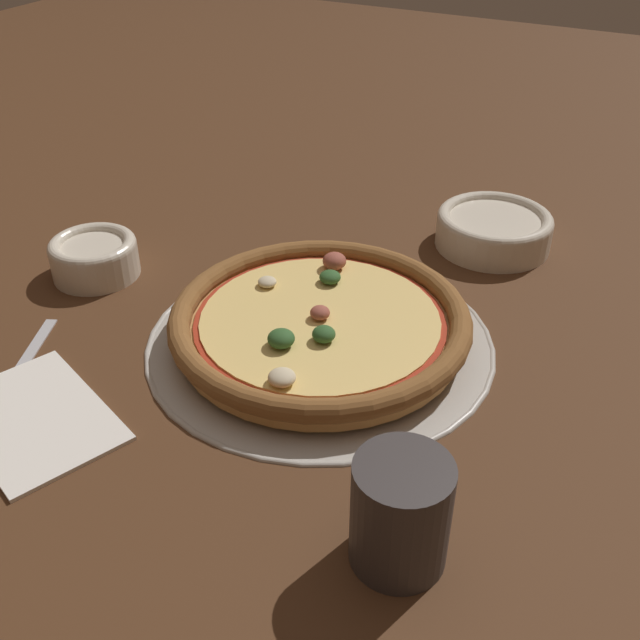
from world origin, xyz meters
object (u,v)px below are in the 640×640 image
bowl_near (494,228)px  fork (10,384)px  pizza_tray (320,340)px  napkin (35,416)px  bowl_far (97,254)px  pizza (320,322)px  drinking_cup (400,514)px

bowl_near → fork: size_ratio=0.77×
pizza_tray → fork: (-0.23, -0.20, -0.00)m
napkin → fork: (-0.06, 0.03, -0.00)m
bowl_far → fork: 0.22m
pizza_tray → pizza: bearing=179.2°
bowl_far → pizza_tray: bearing=-0.8°
bowl_near → napkin: bowl_near is taller
drinking_cup → napkin: (-0.35, -0.01, -0.04)m
pizza_tray → bowl_near: bowl_near is taller
drinking_cup → fork: 0.41m
bowl_far → fork: size_ratio=0.55×
bowl_near → drinking_cup: (0.08, -0.50, 0.02)m
pizza → napkin: size_ratio=1.57×
pizza → fork: size_ratio=1.66×
pizza → bowl_far: (-0.30, 0.00, -0.00)m
pizza_tray → pizza: 0.02m
bowl_near → napkin: size_ratio=0.73×
pizza_tray → bowl_near: bearing=71.4°
drinking_cup → bowl_far: bearing=155.5°
napkin → fork: size_ratio=1.06×
pizza_tray → pizza: (-0.00, 0.00, 0.02)m
bowl_near → drinking_cup: size_ratio=1.58×
drinking_cup → pizza: bearing=129.6°
pizza → napkin: pizza is taller
fork → pizza_tray: bearing=107.1°
pizza → drinking_cup: bearing=-50.4°
pizza_tray → drinking_cup: bearing=-50.5°
pizza_tray → bowl_near: (0.10, 0.29, 0.02)m
bowl_near → fork: bowl_near is taller
pizza_tray → bowl_far: (-0.30, 0.00, 0.02)m
pizza → bowl_near: 0.30m
bowl_far → fork: bearing=-71.8°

